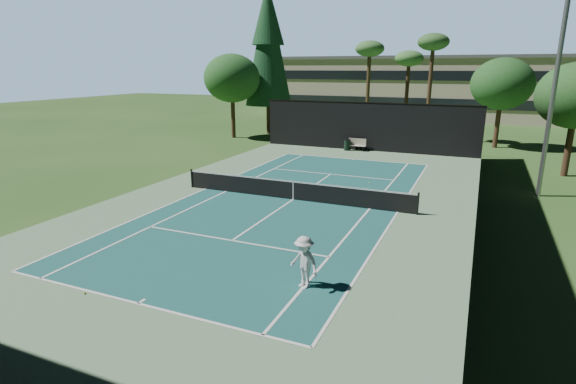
{
  "coord_description": "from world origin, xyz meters",
  "views": [
    {
      "loc": [
        8.8,
        -21.06,
        6.75
      ],
      "look_at": [
        1.0,
        -3.0,
        1.3
      ],
      "focal_mm": 28.0,
      "sensor_mm": 36.0,
      "label": 1
    }
  ],
  "objects_px": {
    "tennis_ball_d": "(255,183)",
    "trash_bin": "(347,145)",
    "park_bench": "(357,144)",
    "player": "(304,262)",
    "tennis_ball_c": "(369,183)",
    "tennis_ball_b": "(267,178)",
    "tennis_ball_a": "(85,293)",
    "tennis_net": "(293,190)"
  },
  "relations": [
    {
      "from": "player",
      "to": "park_bench",
      "type": "bearing_deg",
      "value": 123.7
    },
    {
      "from": "player",
      "to": "tennis_ball_c",
      "type": "bearing_deg",
      "value": 117.74
    },
    {
      "from": "tennis_ball_a",
      "to": "tennis_ball_b",
      "type": "distance_m",
      "value": 15.78
    },
    {
      "from": "tennis_ball_b",
      "to": "trash_bin",
      "type": "relative_size",
      "value": 0.08
    },
    {
      "from": "tennis_ball_a",
      "to": "tennis_ball_b",
      "type": "height_order",
      "value": "same"
    },
    {
      "from": "tennis_ball_a",
      "to": "tennis_ball_c",
      "type": "height_order",
      "value": "tennis_ball_a"
    },
    {
      "from": "tennis_ball_c",
      "to": "trash_bin",
      "type": "xyz_separation_m",
      "value": [
        -4.36,
        10.34,
        0.44
      ]
    },
    {
      "from": "tennis_ball_d",
      "to": "trash_bin",
      "type": "bearing_deg",
      "value": 81.63
    },
    {
      "from": "tennis_ball_a",
      "to": "tennis_ball_b",
      "type": "xyz_separation_m",
      "value": [
        -1.36,
        15.72,
        0.0
      ]
    },
    {
      "from": "park_bench",
      "to": "tennis_ball_b",
      "type": "bearing_deg",
      "value": -102.14
    },
    {
      "from": "tennis_ball_a",
      "to": "trash_bin",
      "type": "relative_size",
      "value": 0.08
    },
    {
      "from": "tennis_ball_d",
      "to": "park_bench",
      "type": "height_order",
      "value": "park_bench"
    },
    {
      "from": "tennis_ball_b",
      "to": "trash_bin",
      "type": "distance_m",
      "value": 11.91
    },
    {
      "from": "player",
      "to": "tennis_ball_c",
      "type": "height_order",
      "value": "player"
    },
    {
      "from": "tennis_ball_d",
      "to": "park_bench",
      "type": "relative_size",
      "value": 0.05
    },
    {
      "from": "player",
      "to": "tennis_ball_c",
      "type": "xyz_separation_m",
      "value": [
        -1.26,
        14.03,
        -0.82
      ]
    },
    {
      "from": "tennis_ball_d",
      "to": "trash_bin",
      "type": "height_order",
      "value": "trash_bin"
    },
    {
      "from": "tennis_ball_d",
      "to": "tennis_ball_c",
      "type": "bearing_deg",
      "value": 23.99
    },
    {
      "from": "tennis_ball_a",
      "to": "park_bench",
      "type": "distance_m",
      "value": 27.74
    },
    {
      "from": "tennis_net",
      "to": "tennis_ball_b",
      "type": "height_order",
      "value": "tennis_net"
    },
    {
      "from": "tennis_ball_d",
      "to": "tennis_ball_b",
      "type": "bearing_deg",
      "value": 83.75
    },
    {
      "from": "tennis_ball_a",
      "to": "tennis_ball_b",
      "type": "bearing_deg",
      "value": 94.94
    },
    {
      "from": "tennis_net",
      "to": "trash_bin",
      "type": "relative_size",
      "value": 13.65
    },
    {
      "from": "tennis_ball_d",
      "to": "park_bench",
      "type": "bearing_deg",
      "value": 78.45
    },
    {
      "from": "park_bench",
      "to": "player",
      "type": "bearing_deg",
      "value": -78.89
    },
    {
      "from": "tennis_ball_a",
      "to": "tennis_ball_b",
      "type": "relative_size",
      "value": 0.99
    },
    {
      "from": "tennis_net",
      "to": "tennis_ball_a",
      "type": "bearing_deg",
      "value": -99.11
    },
    {
      "from": "tennis_ball_a",
      "to": "tennis_ball_c",
      "type": "xyz_separation_m",
      "value": [
        4.79,
        17.15,
        -0.0
      ]
    },
    {
      "from": "tennis_net",
      "to": "player",
      "type": "xyz_separation_m",
      "value": [
        4.11,
        -8.94,
        0.3
      ]
    },
    {
      "from": "player",
      "to": "tennis_ball_b",
      "type": "relative_size",
      "value": 22.95
    },
    {
      "from": "tennis_ball_d",
      "to": "trash_bin",
      "type": "distance_m",
      "value": 13.29
    },
    {
      "from": "tennis_net",
      "to": "player",
      "type": "bearing_deg",
      "value": -65.3
    },
    {
      "from": "tennis_ball_c",
      "to": "trash_bin",
      "type": "distance_m",
      "value": 11.23
    },
    {
      "from": "player",
      "to": "tennis_ball_d",
      "type": "relative_size",
      "value": 25.18
    },
    {
      "from": "tennis_net",
      "to": "tennis_ball_d",
      "type": "xyz_separation_m",
      "value": [
        -3.44,
        2.28,
        -0.52
      ]
    },
    {
      "from": "trash_bin",
      "to": "tennis_ball_b",
      "type": "bearing_deg",
      "value": -98.61
    },
    {
      "from": "park_bench",
      "to": "trash_bin",
      "type": "relative_size",
      "value": 1.59
    },
    {
      "from": "tennis_net",
      "to": "tennis_ball_d",
      "type": "relative_size",
      "value": 188.67
    },
    {
      "from": "tennis_net",
      "to": "tennis_ball_a",
      "type": "xyz_separation_m",
      "value": [
        -1.94,
        -12.07,
        -0.52
      ]
    },
    {
      "from": "park_bench",
      "to": "tennis_ball_d",
      "type": "bearing_deg",
      "value": -101.55
    },
    {
      "from": "player",
      "to": "trash_bin",
      "type": "xyz_separation_m",
      "value": [
        -5.63,
        24.36,
        -0.38
      ]
    },
    {
      "from": "player",
      "to": "tennis_ball_b",
      "type": "distance_m",
      "value": 14.64
    }
  ]
}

